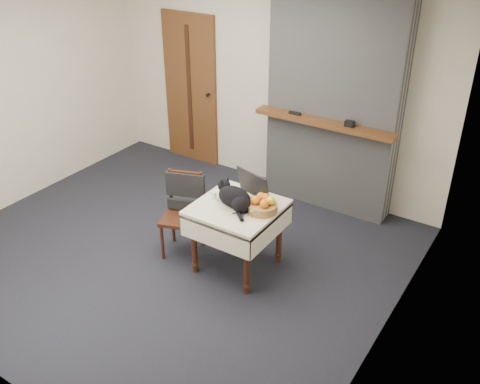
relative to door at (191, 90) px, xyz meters
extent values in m
plane|color=black|center=(1.20, -1.97, -1.00)|extent=(4.50, 4.50, 0.00)
cube|color=beige|center=(1.20, 0.03, 0.30)|extent=(4.50, 0.02, 2.60)
cube|color=beige|center=(-1.05, -1.97, 0.30)|extent=(0.02, 4.00, 2.60)
cube|color=beige|center=(3.45, -1.97, 0.30)|extent=(0.02, 4.00, 2.60)
cube|color=brown|center=(0.00, 0.00, 0.00)|extent=(0.82, 0.05, 2.00)
cube|color=#32190D|center=(0.00, -0.03, 0.00)|extent=(0.06, 0.01, 1.70)
cylinder|color=black|center=(0.32, -0.04, 0.00)|extent=(0.04, 0.06, 0.04)
cube|color=gray|center=(2.10, -0.12, 0.30)|extent=(1.50, 0.30, 2.60)
cube|color=brown|center=(2.10, -0.36, 0.10)|extent=(1.62, 0.18, 0.05)
cube|color=black|center=(1.75, -0.36, 0.14)|extent=(0.14, 0.04, 0.03)
cube|color=black|center=(2.40, -0.36, 0.16)|extent=(0.10, 0.07, 0.06)
cylinder|color=#32190D|center=(1.61, -2.09, -0.68)|extent=(0.06, 0.06, 0.64)
sphere|color=#32190D|center=(1.61, -2.09, -0.92)|extent=(0.07, 0.07, 0.07)
cylinder|color=#32190D|center=(2.21, -2.09, -0.68)|extent=(0.06, 0.06, 0.64)
sphere|color=#32190D|center=(2.21, -2.09, -0.92)|extent=(0.07, 0.07, 0.07)
cylinder|color=#32190D|center=(1.61, -1.49, -0.68)|extent=(0.06, 0.06, 0.64)
sphere|color=#32190D|center=(1.61, -1.49, -0.92)|extent=(0.07, 0.07, 0.07)
cylinder|color=#32190D|center=(2.21, -1.49, -0.68)|extent=(0.06, 0.06, 0.64)
sphere|color=#32190D|center=(2.21, -1.49, -0.92)|extent=(0.07, 0.07, 0.07)
cube|color=beige|center=(1.91, -1.79, -0.33)|extent=(0.78, 0.78, 0.06)
cube|color=beige|center=(1.91, -2.18, -0.44)|extent=(0.78, 0.01, 0.22)
cube|color=beige|center=(1.91, -1.41, -0.44)|extent=(0.78, 0.01, 0.22)
cube|color=beige|center=(1.53, -1.79, -0.44)|extent=(0.01, 0.78, 0.22)
cube|color=beige|center=(2.30, -1.79, -0.44)|extent=(0.01, 0.78, 0.22)
cube|color=#B7B7BC|center=(1.93, -1.76, -0.29)|extent=(0.45, 0.36, 0.02)
cube|color=black|center=(1.93, -1.76, -0.27)|extent=(0.36, 0.26, 0.00)
cube|color=black|center=(1.97, -1.60, -0.14)|extent=(0.40, 0.17, 0.27)
cube|color=#A0C0EA|center=(1.97, -1.60, -0.14)|extent=(0.37, 0.15, 0.24)
ellipsoid|color=black|center=(1.91, -1.83, -0.19)|extent=(0.38, 0.30, 0.21)
ellipsoid|color=black|center=(2.00, -1.86, -0.21)|extent=(0.23, 0.24, 0.17)
sphere|color=black|center=(1.75, -1.77, -0.14)|extent=(0.16, 0.16, 0.12)
ellipsoid|color=white|center=(1.71, -1.75, -0.17)|extent=(0.07, 0.08, 0.06)
ellipsoid|color=white|center=(1.78, -1.78, -0.23)|extent=(0.07, 0.08, 0.09)
cone|color=black|center=(1.75, -1.80, -0.08)|extent=(0.05, 0.06, 0.05)
cone|color=black|center=(1.77, -1.74, -0.08)|extent=(0.05, 0.06, 0.05)
cylinder|color=black|center=(2.04, -1.95, -0.27)|extent=(0.16, 0.15, 0.04)
sphere|color=white|center=(1.76, -1.81, -0.28)|extent=(0.04, 0.04, 0.04)
sphere|color=white|center=(1.79, -1.74, -0.28)|extent=(0.04, 0.04, 0.04)
cylinder|color=white|center=(1.64, -1.79, -0.27)|extent=(0.06, 0.06, 0.07)
cylinder|color=#9F5C13|center=(2.14, -1.88, -0.27)|extent=(0.03, 0.03, 0.06)
cylinder|color=silver|center=(2.14, -1.88, -0.24)|extent=(0.03, 0.03, 0.01)
cylinder|color=#A37B41|center=(2.16, -1.75, -0.26)|extent=(0.28, 0.28, 0.08)
sphere|color=orange|center=(2.11, -1.78, -0.18)|extent=(0.08, 0.08, 0.08)
sphere|color=orange|center=(2.21, -1.79, -0.18)|extent=(0.08, 0.08, 0.08)
sphere|color=orange|center=(2.16, -1.69, -0.18)|extent=(0.08, 0.08, 0.08)
sphere|color=yellow|center=(2.23, -1.71, -0.18)|extent=(0.08, 0.08, 0.08)
sphere|color=orange|center=(2.12, -1.70, -0.18)|extent=(0.08, 0.08, 0.08)
cube|color=black|center=(2.06, -1.80, -0.30)|extent=(0.15, 0.08, 0.01)
cube|color=#32190D|center=(1.31, -1.89, -0.59)|extent=(0.49, 0.49, 0.04)
cylinder|color=#32190D|center=(1.21, -2.10, -0.80)|extent=(0.03, 0.03, 0.41)
cylinder|color=#32190D|center=(1.52, -1.99, -0.80)|extent=(0.03, 0.03, 0.41)
cylinder|color=#32190D|center=(1.10, -1.79, -0.80)|extent=(0.03, 0.03, 0.41)
cylinder|color=#32190D|center=(1.41, -1.68, -0.80)|extent=(0.03, 0.03, 0.41)
cylinder|color=#32190D|center=(1.10, -1.79, -0.36)|extent=(0.03, 0.03, 0.46)
cylinder|color=#32190D|center=(1.41, -1.68, -0.36)|extent=(0.03, 0.03, 0.46)
cube|color=#32190D|center=(1.25, -1.73, -0.27)|extent=(0.32, 0.14, 0.26)
cube|color=black|center=(1.26, -1.74, -0.29)|extent=(0.40, 0.19, 0.26)
camera|label=1|loc=(4.30, -5.42, 2.25)|focal=40.00mm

